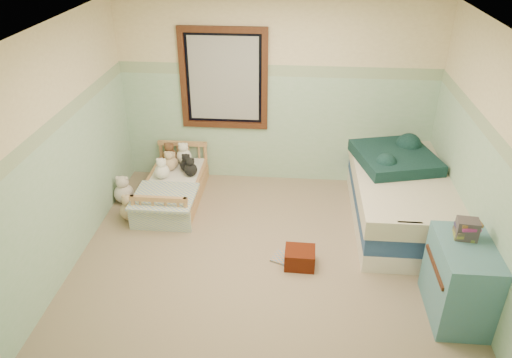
# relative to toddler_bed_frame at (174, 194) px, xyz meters

# --- Properties ---
(floor) EXTENTS (4.20, 3.60, 0.02)m
(floor) POSITION_rel_toddler_bed_frame_xyz_m (1.31, -1.05, -0.10)
(floor) COLOR #846E5A
(floor) RESTS_ON ground
(ceiling) EXTENTS (4.20, 3.60, 0.02)m
(ceiling) POSITION_rel_toddler_bed_frame_xyz_m (1.31, -1.05, 2.42)
(ceiling) COLOR beige
(ceiling) RESTS_ON wall_back
(wall_back) EXTENTS (4.20, 0.04, 2.50)m
(wall_back) POSITION_rel_toddler_bed_frame_xyz_m (1.31, 0.75, 1.16)
(wall_back) COLOR beige
(wall_back) RESTS_ON floor
(wall_front) EXTENTS (4.20, 0.04, 2.50)m
(wall_front) POSITION_rel_toddler_bed_frame_xyz_m (1.31, -2.85, 1.16)
(wall_front) COLOR beige
(wall_front) RESTS_ON floor
(wall_left) EXTENTS (0.04, 3.60, 2.50)m
(wall_left) POSITION_rel_toddler_bed_frame_xyz_m (-0.79, -1.05, 1.16)
(wall_left) COLOR beige
(wall_left) RESTS_ON floor
(wall_right) EXTENTS (0.04, 3.60, 2.50)m
(wall_right) POSITION_rel_toddler_bed_frame_xyz_m (3.41, -1.05, 1.16)
(wall_right) COLOR beige
(wall_right) RESTS_ON floor
(wainscot_mint) EXTENTS (4.20, 0.01, 1.50)m
(wainscot_mint) POSITION_rel_toddler_bed_frame_xyz_m (1.31, 0.74, 0.66)
(wainscot_mint) COLOR #A8C9B0
(wainscot_mint) RESTS_ON floor
(border_strip) EXTENTS (4.20, 0.01, 0.15)m
(border_strip) POSITION_rel_toddler_bed_frame_xyz_m (1.31, 0.74, 1.49)
(border_strip) COLOR #52835E
(border_strip) RESTS_ON wall_back
(window_frame) EXTENTS (1.16, 0.06, 1.36)m
(window_frame) POSITION_rel_toddler_bed_frame_xyz_m (0.61, 0.71, 1.36)
(window_frame) COLOR black
(window_frame) RESTS_ON wall_back
(window_blinds) EXTENTS (0.92, 0.01, 1.12)m
(window_blinds) POSITION_rel_toddler_bed_frame_xyz_m (0.61, 0.72, 1.36)
(window_blinds) COLOR #AFAFAD
(window_blinds) RESTS_ON window_frame
(toddler_bed_frame) EXTENTS (0.70, 1.39, 0.18)m
(toddler_bed_frame) POSITION_rel_toddler_bed_frame_xyz_m (0.00, 0.00, 0.00)
(toddler_bed_frame) COLOR #956E47
(toddler_bed_frame) RESTS_ON floor
(toddler_mattress) EXTENTS (0.64, 1.33, 0.12)m
(toddler_mattress) POSITION_rel_toddler_bed_frame_xyz_m (0.00, 0.00, 0.15)
(toddler_mattress) COLOR silver
(toddler_mattress) RESTS_ON toddler_bed_frame
(patchwork_quilt) EXTENTS (0.76, 0.70, 0.03)m
(patchwork_quilt) POSITION_rel_toddler_bed_frame_xyz_m (0.00, -0.43, 0.22)
(patchwork_quilt) COLOR #708EC8
(patchwork_quilt) RESTS_ON toddler_mattress
(plush_bed_brown) EXTENTS (0.20, 0.20, 0.20)m
(plush_bed_brown) POSITION_rel_toddler_bed_frame_xyz_m (-0.15, 0.50, 0.31)
(plush_bed_brown) COLOR brown
(plush_bed_brown) RESTS_ON toddler_mattress
(plush_bed_white) EXTENTS (0.21, 0.21, 0.21)m
(plush_bed_white) POSITION_rel_toddler_bed_frame_xyz_m (0.05, 0.50, 0.31)
(plush_bed_white) COLOR white
(plush_bed_white) RESTS_ON toddler_mattress
(plush_bed_tan) EXTENTS (0.19, 0.19, 0.19)m
(plush_bed_tan) POSITION_rel_toddler_bed_frame_xyz_m (-0.10, 0.28, 0.30)
(plush_bed_tan) COLOR #CFAE84
(plush_bed_tan) RESTS_ON toddler_mattress
(plush_bed_dark) EXTENTS (0.17, 0.17, 0.17)m
(plush_bed_dark) POSITION_rel_toddler_bed_frame_xyz_m (0.13, 0.28, 0.29)
(plush_bed_dark) COLOR black
(plush_bed_dark) RESTS_ON toddler_mattress
(plush_floor_cream) EXTENTS (0.26, 0.26, 0.26)m
(plush_floor_cream) POSITION_rel_toddler_bed_frame_xyz_m (-0.64, -0.10, 0.04)
(plush_floor_cream) COLOR silver
(plush_floor_cream) RESTS_ON floor
(plush_floor_tan) EXTENTS (0.24, 0.24, 0.24)m
(plush_floor_tan) POSITION_rel_toddler_bed_frame_xyz_m (-0.44, -0.49, 0.03)
(plush_floor_tan) COLOR #CFAE84
(plush_floor_tan) RESTS_ON floor
(twin_bed_frame) EXTENTS (1.04, 2.08, 0.22)m
(twin_bed_frame) POSITION_rel_toddler_bed_frame_xyz_m (2.86, -0.25, 0.02)
(twin_bed_frame) COLOR white
(twin_bed_frame) RESTS_ON floor
(twin_boxspring) EXTENTS (1.04, 2.08, 0.22)m
(twin_boxspring) POSITION_rel_toddler_bed_frame_xyz_m (2.86, -0.25, 0.24)
(twin_boxspring) COLOR navy
(twin_boxspring) RESTS_ON twin_bed_frame
(twin_mattress) EXTENTS (1.08, 2.12, 0.22)m
(twin_mattress) POSITION_rel_toddler_bed_frame_xyz_m (2.86, -0.25, 0.46)
(twin_mattress) COLOR beige
(twin_mattress) RESTS_ON twin_boxspring
(teal_blanket) EXTENTS (1.09, 1.13, 0.14)m
(teal_blanket) POSITION_rel_toddler_bed_frame_xyz_m (2.81, 0.05, 0.64)
(teal_blanket) COLOR black
(teal_blanket) RESTS_ON twin_mattress
(dresser) EXTENTS (0.49, 0.79, 0.79)m
(dresser) POSITION_rel_toddler_bed_frame_xyz_m (3.15, -1.81, 0.30)
(dresser) COLOR teal
(dresser) RESTS_ON floor
(book_stack) EXTENTS (0.20, 0.17, 0.19)m
(book_stack) POSITION_rel_toddler_bed_frame_xyz_m (3.15, -1.68, 0.79)
(book_stack) COLOR #4C2F26
(book_stack) RESTS_ON dresser
(red_pillow) EXTENTS (0.33, 0.29, 0.20)m
(red_pillow) POSITION_rel_toddler_bed_frame_xyz_m (1.68, -1.22, 0.01)
(red_pillow) COLOR maroon
(red_pillow) RESTS_ON floor
(floor_book) EXTENTS (0.35, 0.31, 0.03)m
(floor_book) POSITION_rel_toddler_bed_frame_xyz_m (1.52, -1.14, -0.08)
(floor_book) COLOR orange
(floor_book) RESTS_ON floor
(extra_plush_0) EXTENTS (0.16, 0.16, 0.16)m
(extra_plush_0) POSITION_rel_toddler_bed_frame_xyz_m (-0.08, 0.35, 0.29)
(extra_plush_0) COLOR #CFAE84
(extra_plush_0) RESTS_ON toddler_mattress
(extra_plush_1) EXTENTS (0.18, 0.18, 0.18)m
(extra_plush_1) POSITION_rel_toddler_bed_frame_xyz_m (0.21, 0.15, 0.30)
(extra_plush_1) COLOR black
(extra_plush_1) RESTS_ON toddler_mattress
(extra_plush_2) EXTENTS (0.20, 0.20, 0.20)m
(extra_plush_2) POSITION_rel_toddler_bed_frame_xyz_m (-0.14, 0.05, 0.31)
(extra_plush_2) COLOR white
(extra_plush_2) RESTS_ON toddler_mattress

